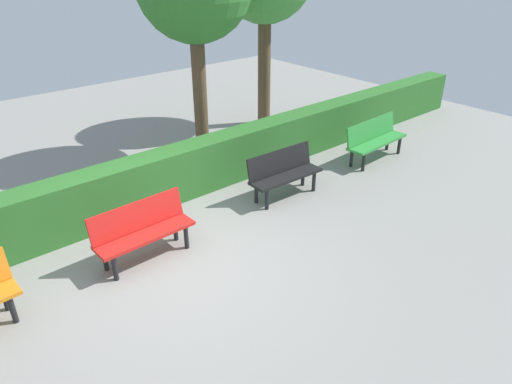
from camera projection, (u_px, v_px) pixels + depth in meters
The scene contains 5 objects.
ground_plane at pixel (183, 266), 6.82m from camera, with size 20.98×20.98×0.00m, color gray.
bench_green at pixel (375, 138), 10.03m from camera, with size 1.66×0.53×0.86m.
bench_black at pixel (284, 172), 8.54m from camera, with size 1.46×0.52×0.86m.
bench_red at pixel (142, 229), 6.81m from camera, with size 1.48×0.49×0.86m.
hedge_row at pixel (183, 172), 8.55m from camera, with size 16.98×0.52×0.95m, color #2D6B28.
Camera 1 is at (2.78, 4.91, 4.12)m, focal length 32.98 mm.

